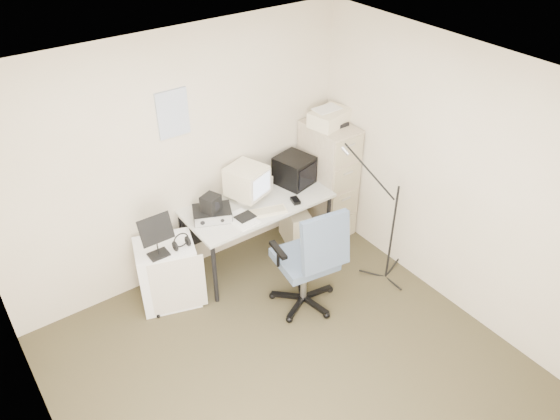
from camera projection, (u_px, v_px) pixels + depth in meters
floor at (293, 375)px, 4.65m from camera, size 3.60×3.60×0.01m
ceiling at (298, 100)px, 3.22m from camera, size 3.60×3.60×0.01m
wall_back at (180, 162)px, 5.14m from camera, size 3.60×0.02×2.50m
wall_left at (40, 383)px, 3.07m from camera, size 0.02×3.60×2.50m
wall_right at (458, 185)px, 4.80m from camera, size 0.02×3.60×2.50m
wall_calendar at (173, 114)px, 4.83m from camera, size 0.30×0.02×0.44m
filing_cabinet at (328, 179)px, 6.02m from camera, size 0.40×0.60×1.30m
printer at (330, 118)px, 5.62m from camera, size 0.47×0.37×0.16m
desk at (258, 231)px, 5.71m from camera, size 1.50×0.70×0.73m
crt_monitor at (247, 184)px, 5.44m from camera, size 0.43×0.44×0.37m
crt_tv at (294, 170)px, 5.73m from camera, size 0.41×0.42×0.30m
desk_speaker at (268, 183)px, 5.66m from camera, size 0.10×0.10×0.15m
keyboard at (266, 212)px, 5.34m from camera, size 0.42×0.25×0.02m
mouse at (295, 201)px, 5.50m from camera, size 0.10×0.14×0.04m
radio_receiver at (212, 213)px, 5.25m from camera, size 0.44×0.39×0.10m
radio_speaker at (211, 203)px, 5.16m from camera, size 0.20×0.20×0.16m
papers at (242, 219)px, 5.24m from camera, size 0.25×0.32×0.02m
pc_tower at (295, 226)px, 6.01m from camera, size 0.36×0.54×0.46m
office_chair at (304, 257)px, 5.05m from camera, size 0.75×0.75×1.13m
side_cart at (168, 273)px, 5.22m from camera, size 0.65×0.58×0.67m
music_stand at (156, 236)px, 4.79m from camera, size 0.31×0.18×0.44m
headphones at (181, 243)px, 4.97m from camera, size 0.20×0.20×0.03m
mic_stand at (394, 220)px, 5.27m from camera, size 0.03×0.03×1.44m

